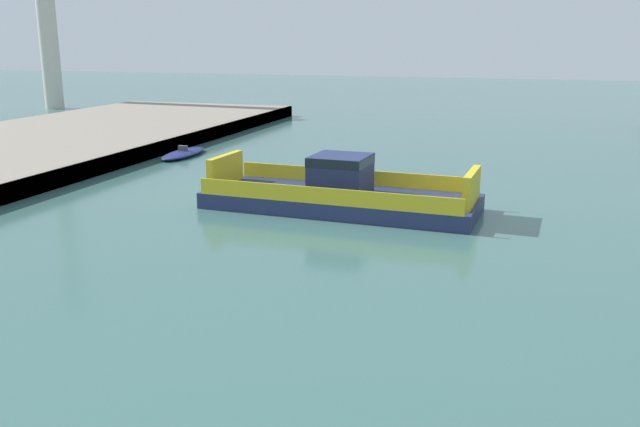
% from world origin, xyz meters
% --- Properties ---
extents(chain_ferry, '(19.22, 7.65, 3.81)m').
position_xyz_m(chain_ferry, '(-1.37, 35.97, 1.14)').
color(chain_ferry, navy).
rests_on(chain_ferry, ground).
extents(moored_boat_near_left, '(2.91, 7.95, 1.07)m').
position_xyz_m(moored_boat_near_left, '(-22.55, 52.18, 0.30)').
color(moored_boat_near_left, navy).
rests_on(moored_boat_near_left, ground).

